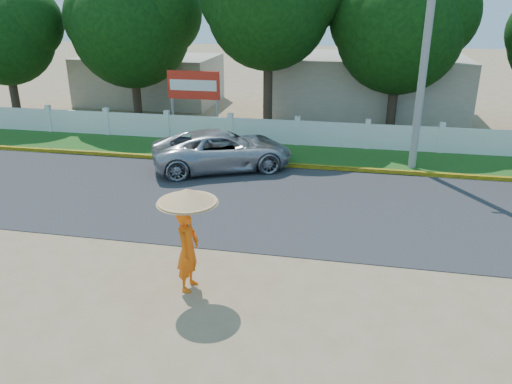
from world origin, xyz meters
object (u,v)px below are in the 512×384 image
utility_pole (424,63)px  vehicle (223,150)px  monk_with_parasol (188,225)px  billboard (194,89)px

utility_pole → vehicle: bearing=-168.1°
monk_with_parasol → billboard: bearing=107.3°
vehicle → monk_with_parasol: (1.43, -8.27, 0.83)m
monk_with_parasol → billboard: size_ratio=0.81×
utility_pole → billboard: (-9.72, 3.36, -1.77)m
billboard → monk_with_parasol: bearing=-72.7°
utility_pole → billboard: 10.44m
utility_pole → vehicle: 7.89m
utility_pole → monk_with_parasol: 11.51m
utility_pole → billboard: size_ratio=2.65×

